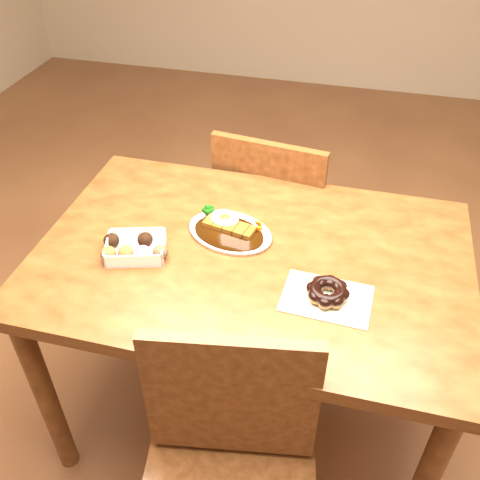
% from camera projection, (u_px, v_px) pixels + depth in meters
% --- Properties ---
extents(ground, '(6.00, 6.00, 0.00)m').
position_uv_depth(ground, '(249.00, 408.00, 1.96)').
color(ground, brown).
rests_on(ground, ground).
extents(table, '(1.20, 0.80, 0.75)m').
position_uv_depth(table, '(251.00, 279.00, 1.55)').
color(table, '#43230D').
rests_on(table, ground).
extents(chair_far, '(0.47, 0.47, 0.87)m').
position_uv_depth(chair_far, '(276.00, 218.00, 2.06)').
color(chair_far, '#43230D').
rests_on(chair_far, ground).
extents(katsu_curry_plate, '(0.29, 0.24, 0.05)m').
position_uv_depth(katsu_curry_plate, '(229.00, 229.00, 1.55)').
color(katsu_curry_plate, white).
rests_on(katsu_curry_plate, table).
extents(donut_box, '(0.20, 0.16, 0.05)m').
position_uv_depth(donut_box, '(134.00, 247.00, 1.47)').
color(donut_box, white).
rests_on(donut_box, table).
extents(pon_de_ring, '(0.23, 0.17, 0.04)m').
position_uv_depth(pon_de_ring, '(328.00, 292.00, 1.34)').
color(pon_de_ring, silver).
rests_on(pon_de_ring, table).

